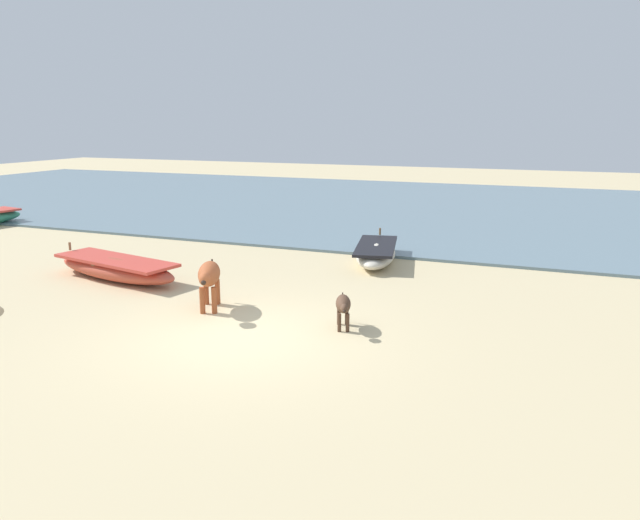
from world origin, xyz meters
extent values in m
plane|color=#CCB789|center=(0.00, 0.00, 0.00)|extent=(80.00, 80.00, 0.00)
cube|color=slate|center=(0.00, 17.01, 0.04)|extent=(60.00, 20.00, 0.08)
ellipsoid|color=beige|center=(0.57, 6.34, 0.25)|extent=(1.64, 3.22, 0.49)
cube|color=black|center=(0.57, 6.34, 0.46)|extent=(1.54, 2.86, 0.07)
cube|color=olive|center=(0.52, 6.56, 0.38)|extent=(0.86, 0.30, 0.04)
cylinder|color=olive|center=(0.27, 7.72, 0.59)|extent=(0.06, 0.06, 0.20)
ellipsoid|color=#B74733|center=(-4.70, 2.39, 0.25)|extent=(3.96, 1.81, 0.51)
cube|color=#CC3F33|center=(-4.70, 2.39, 0.47)|extent=(3.51, 1.69, 0.07)
cube|color=olive|center=(-4.99, 2.45, 0.39)|extent=(0.30, 0.88, 0.04)
cylinder|color=olive|center=(-6.43, 2.76, 0.61)|extent=(0.06, 0.06, 0.20)
ellipsoid|color=#9E4C28|center=(-1.38, 1.21, 0.73)|extent=(0.83, 1.14, 0.46)
ellipsoid|color=#9E4C28|center=(-1.09, 0.57, 0.81)|extent=(0.34, 0.41, 0.25)
sphere|color=#2D2119|center=(-1.02, 0.43, 0.78)|extent=(0.13, 0.13, 0.10)
cylinder|color=#9E4C28|center=(-1.15, 0.98, 0.27)|extent=(0.11, 0.11, 0.53)
cylinder|color=#9E4C28|center=(-1.36, 0.88, 0.27)|extent=(0.11, 0.11, 0.53)
cylinder|color=#9E4C28|center=(-1.41, 1.54, 0.27)|extent=(0.11, 0.11, 0.53)
cylinder|color=#9E4C28|center=(-1.62, 1.44, 0.27)|extent=(0.11, 0.11, 0.53)
cylinder|color=#2D2119|center=(-1.62, 1.72, 0.68)|extent=(0.03, 0.03, 0.43)
ellipsoid|color=#4C3323|center=(1.50, 1.09, 0.47)|extent=(0.50, 0.73, 0.30)
ellipsoid|color=#4C3323|center=(1.67, 0.67, 0.52)|extent=(0.21, 0.26, 0.16)
sphere|color=#2D2119|center=(1.70, 0.57, 0.50)|extent=(0.08, 0.08, 0.06)
cylinder|color=#4C3323|center=(1.65, 0.93, 0.17)|extent=(0.07, 0.07, 0.34)
cylinder|color=#4C3323|center=(1.51, 0.87, 0.17)|extent=(0.07, 0.07, 0.34)
cylinder|color=#4C3323|center=(1.50, 1.30, 0.17)|extent=(0.07, 0.07, 0.34)
cylinder|color=#4C3323|center=(1.36, 1.24, 0.17)|extent=(0.07, 0.07, 0.34)
cylinder|color=#2D2119|center=(1.37, 1.42, 0.44)|extent=(0.02, 0.02, 0.28)
camera|label=1|loc=(5.02, -8.94, 3.73)|focal=34.25mm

